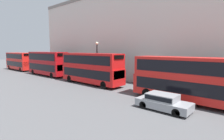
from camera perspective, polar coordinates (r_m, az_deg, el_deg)
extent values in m
cube|color=red|center=(17.64, 24.08, -5.51)|extent=(2.55, 10.82, 2.02)
cube|color=red|center=(17.36, 24.39, 0.75)|extent=(2.50, 10.60, 1.85)
cube|color=black|center=(17.60, 24.12, -4.73)|extent=(2.59, 9.95, 1.13)
cube|color=black|center=(17.35, 24.40, 1.06)|extent=(2.59, 9.95, 1.11)
cylinder|color=black|center=(18.31, 11.34, -7.38)|extent=(0.30, 1.00, 1.00)
cylinder|color=black|center=(20.24, 14.57, -6.11)|extent=(0.30, 1.00, 1.00)
cube|color=red|center=(25.17, -6.86, -1.37)|extent=(2.55, 10.47, 2.10)
cube|color=red|center=(24.97, -6.92, 3.22)|extent=(2.50, 10.27, 1.94)
cube|color=black|center=(25.14, -6.86, -0.81)|extent=(2.59, 9.64, 1.18)
cube|color=black|center=(24.96, -6.92, 3.44)|extent=(2.59, 9.64, 1.16)
cube|color=black|center=(21.53, 2.38, -1.56)|extent=(2.17, 0.06, 1.05)
cube|color=black|center=(21.33, 2.41, 4.25)|extent=(1.78, 0.06, 0.46)
cylinder|color=black|center=(21.96, -2.69, -4.90)|extent=(0.30, 1.00, 1.00)
cylinder|color=black|center=(23.59, 1.13, -4.09)|extent=(0.30, 1.00, 1.00)
cylinder|color=black|center=(27.46, -13.65, -2.75)|extent=(0.30, 1.00, 1.00)
cylinder|color=black|center=(28.78, -9.97, -2.23)|extent=(0.30, 1.00, 1.00)
cube|color=#A80F14|center=(35.34, -20.31, 0.59)|extent=(2.55, 10.37, 2.13)
cube|color=#A80F14|center=(35.20, -20.45, 3.93)|extent=(2.50, 10.16, 1.99)
cube|color=black|center=(35.31, -20.33, 1.00)|extent=(2.59, 9.54, 1.19)
cube|color=black|center=(35.19, -20.45, 4.09)|extent=(2.59, 9.54, 1.19)
cube|color=black|center=(30.86, -15.81, 0.72)|extent=(2.17, 0.06, 1.07)
cube|color=black|center=(30.72, -15.94, 4.87)|extent=(1.78, 0.06, 0.48)
cylinder|color=black|center=(31.79, -18.97, -1.66)|extent=(0.30, 1.00, 1.00)
cylinder|color=black|center=(32.94, -15.57, -1.26)|extent=(0.30, 1.00, 1.00)
cylinder|color=black|center=(38.15, -24.29, -0.55)|extent=(0.30, 1.00, 1.00)
cylinder|color=black|center=(39.11, -21.29, -0.25)|extent=(0.30, 1.00, 1.00)
cube|color=red|center=(47.46, -27.93, 1.62)|extent=(2.55, 10.17, 2.03)
cube|color=red|center=(47.35, -28.06, 3.92)|extent=(2.50, 9.97, 1.79)
cube|color=black|center=(47.44, -27.95, 1.91)|extent=(2.59, 9.36, 1.14)
cube|color=black|center=(47.35, -28.06, 4.03)|extent=(2.59, 9.36, 1.07)
cube|color=black|center=(42.74, -25.57, 1.82)|extent=(2.17, 0.06, 1.02)
cube|color=black|center=(42.64, -25.71, 4.55)|extent=(1.78, 0.06, 0.43)
cylinder|color=black|center=(43.89, -27.64, 0.15)|extent=(0.30, 1.00, 1.00)
cylinder|color=black|center=(44.73, -24.95, 0.39)|extent=(0.30, 1.00, 1.00)
cylinder|color=black|center=(50.44, -30.47, 0.74)|extent=(0.30, 1.00, 1.00)
cylinder|color=black|center=(51.17, -28.08, 0.95)|extent=(0.30, 1.00, 1.00)
cube|color=gray|center=(15.10, 16.42, -10.62)|extent=(1.87, 4.34, 0.61)
cube|color=gray|center=(14.99, 16.11, -8.47)|extent=(1.65, 2.38, 0.54)
cube|color=black|center=(14.98, 16.12, -8.37)|extent=(1.69, 2.27, 0.34)
cylinder|color=black|center=(13.92, 20.21, -12.98)|extent=(0.22, 0.64, 0.64)
cylinder|color=black|center=(15.40, 22.50, -11.17)|extent=(0.22, 0.64, 0.64)
cylinder|color=black|center=(15.07, 10.16, -11.14)|extent=(0.22, 0.64, 0.64)
cylinder|color=black|center=(16.45, 13.21, -9.69)|extent=(0.22, 0.64, 0.64)
cylinder|color=black|center=(26.72, -4.88, 2.17)|extent=(0.18, 0.18, 5.64)
sphere|color=beige|center=(26.66, -4.95, 8.70)|extent=(0.44, 0.44, 0.44)
cylinder|color=brown|center=(33.30, -13.58, -0.72)|extent=(0.36, 0.36, 1.45)
sphere|color=tan|center=(33.21, -13.62, 0.71)|extent=(0.22, 0.22, 0.22)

